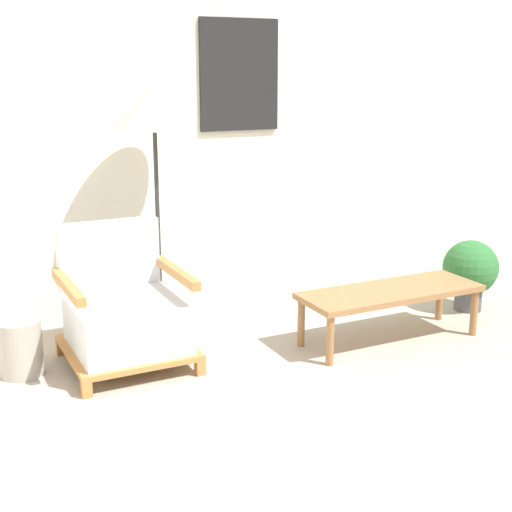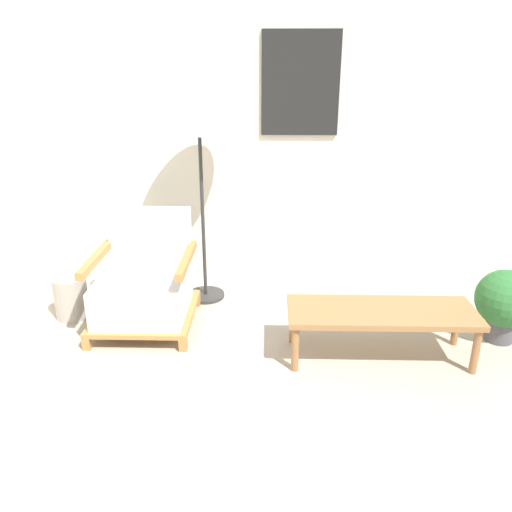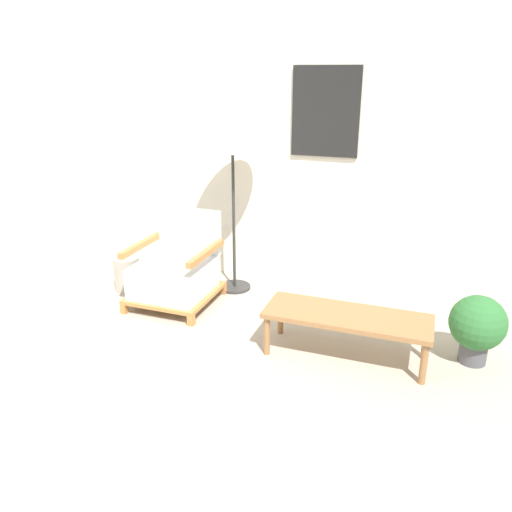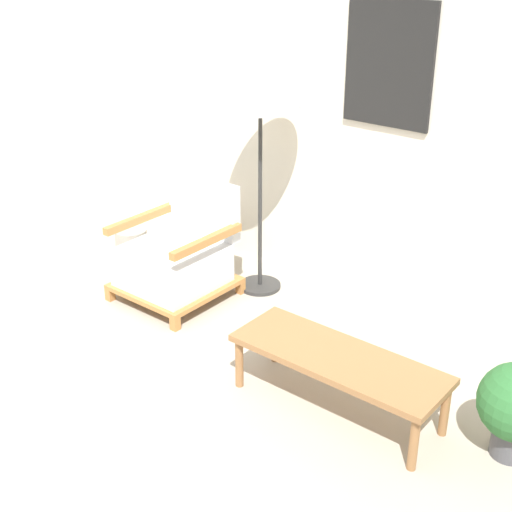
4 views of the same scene
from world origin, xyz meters
TOP-DOWN VIEW (x-y plane):
  - ground_plane at (0.00, 0.00)m, footprint 14.00×14.00m
  - wall_back at (0.00, 2.38)m, footprint 8.00×0.09m
  - armchair at (-0.77, 1.59)m, footprint 0.66×0.68m
  - floor_lamp at (-0.41, 2.02)m, footprint 0.50×0.50m
  - coffee_table at (0.75, 1.21)m, footprint 1.12×0.40m
  - vase at (-1.31, 1.67)m, footprint 0.23×0.23m

SIDE VIEW (x-z plane):
  - ground_plane at x=0.00m, z-range 0.00..0.00m
  - vase at x=-1.31m, z-range 0.00..0.30m
  - armchair at x=-0.77m, z-range -0.10..0.66m
  - coffee_table at x=0.75m, z-range 0.12..0.45m
  - floor_lamp at x=-0.41m, z-range 0.57..2.07m
  - wall_back at x=0.00m, z-range 0.00..2.70m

